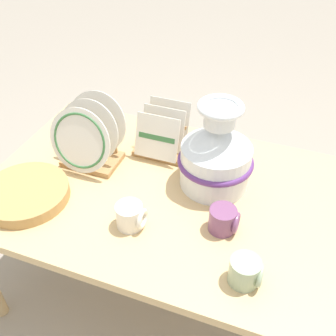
{
  "coord_description": "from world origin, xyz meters",
  "views": [
    {
      "loc": [
        0.37,
        -1.01,
        1.59
      ],
      "look_at": [
        0.0,
        0.0,
        0.7
      ],
      "focal_mm": 42.0,
      "sensor_mm": 36.0,
      "label": 1
    }
  ],
  "objects": [
    {
      "name": "ground_plane",
      "position": [
        0.0,
        0.0,
        0.0
      ],
      "size": [
        14.0,
        14.0,
        0.0
      ],
      "primitive_type": "plane",
      "color": "gray"
    },
    {
      "name": "display_table",
      "position": [
        0.0,
        0.0,
        0.53
      ],
      "size": [
        1.37,
        0.88,
        0.59
      ],
      "color": "tan",
      "rests_on": "ground_plane"
    },
    {
      "name": "ceramic_vase",
      "position": [
        0.15,
        0.1,
        0.73
      ],
      "size": [
        0.28,
        0.28,
        0.34
      ],
      "color": "silver",
      "rests_on": "display_table"
    },
    {
      "name": "dish_rack_round_plates",
      "position": [
        -0.35,
        0.05,
        0.7
      ],
      "size": [
        0.25,
        0.22,
        0.27
      ],
      "color": "tan",
      "rests_on": "display_table"
    },
    {
      "name": "dish_rack_square_plates",
      "position": [
        -0.11,
        0.23,
        0.65
      ],
      "size": [
        0.22,
        0.19,
        0.2
      ],
      "color": "tan",
      "rests_on": "display_table"
    },
    {
      "name": "wicker_charger_stack",
      "position": [
        -0.47,
        -0.22,
        0.62
      ],
      "size": [
        0.31,
        0.31,
        0.04
      ],
      "color": "tan",
      "rests_on": "display_table"
    },
    {
      "name": "mug_sage_glaze",
      "position": [
        0.35,
        -0.29,
        0.64
      ],
      "size": [
        0.1,
        0.09,
        0.09
      ],
      "color": "#9EB28E",
      "rests_on": "display_table"
    },
    {
      "name": "mug_cream_glaze",
      "position": [
        -0.06,
        -0.2,
        0.64
      ],
      "size": [
        0.1,
        0.09,
        0.09
      ],
      "color": "silver",
      "rests_on": "display_table"
    },
    {
      "name": "mug_plum_glaze",
      "position": [
        0.24,
        -0.11,
        0.64
      ],
      "size": [
        0.1,
        0.09,
        0.09
      ],
      "color": "#7A4770",
      "rests_on": "display_table"
    }
  ]
}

